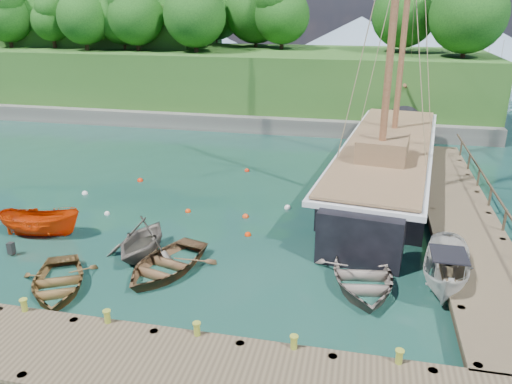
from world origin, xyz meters
TOP-DOWN VIEW (x-y plane):
  - ground at (0.00, 0.00)m, footprint 160.00×160.00m
  - dock_near at (2.00, -6.50)m, footprint 20.00×3.20m
  - dock_east at (11.50, 7.00)m, footprint 3.20×24.00m
  - bollard_0 at (-4.00, -5.10)m, footprint 0.26×0.26m
  - bollard_1 at (-1.00, -5.10)m, footprint 0.26×0.26m
  - bollard_2 at (2.00, -5.10)m, footprint 0.26×0.26m
  - bollard_3 at (5.00, -5.10)m, footprint 0.26×0.26m
  - bollard_4 at (8.00, -5.10)m, footprint 0.26×0.26m
  - rowboat_0 at (-4.33, -2.82)m, footprint 4.35×4.85m
  - rowboat_1 at (-2.29, 0.31)m, footprint 3.19×3.67m
  - rowboat_2 at (-0.85, -0.68)m, footprint 4.17×5.04m
  - rowboat_3 at (6.90, -0.02)m, footprint 4.10×5.26m
  - motorboat_orange at (-7.71, 1.18)m, footprint 3.99×1.93m
  - cabin_boat_white at (10.00, 0.43)m, footprint 2.41×4.70m
  - schooner at (7.99, 11.50)m, footprint 7.47×27.35m
  - mooring_buoy_0 at (-5.99, 4.12)m, footprint 0.29×0.29m
  - mooring_buoy_1 at (-2.03, 5.31)m, footprint 0.30×0.30m
  - mooring_buoy_2 at (1.04, 5.28)m, footprint 0.33×0.33m
  - mooring_buoy_3 at (2.94, 6.88)m, footprint 0.36×0.36m
  - mooring_buoy_4 at (-6.49, 9.21)m, footprint 0.36×0.36m
  - mooring_buoy_5 at (-0.58, 12.46)m, footprint 0.31×0.31m
  - mooring_buoy_6 at (-8.63, 6.51)m, footprint 0.33×0.33m
  - mooring_buoy_7 at (1.64, 3.25)m, footprint 0.30×0.30m
  - headland at (-12.88, 31.36)m, footprint 51.00×19.31m
  - distant_ridge at (4.30, 70.00)m, footprint 117.00×40.00m

SIDE VIEW (x-z plane):
  - ground at x=0.00m, z-range 0.00..0.00m
  - bollard_0 at x=-4.00m, z-range -0.23..0.23m
  - bollard_1 at x=-1.00m, z-range -0.23..0.23m
  - bollard_2 at x=2.00m, z-range -0.23..0.23m
  - bollard_3 at x=5.00m, z-range -0.23..0.23m
  - bollard_4 at x=8.00m, z-range -0.23..0.23m
  - rowboat_0 at x=-4.33m, z-range -0.41..0.41m
  - rowboat_1 at x=-2.29m, z-range -0.94..0.94m
  - rowboat_2 at x=-0.85m, z-range -0.45..0.45m
  - rowboat_3 at x=6.90m, z-range -0.50..0.50m
  - motorboat_orange at x=-7.71m, z-range -0.74..0.74m
  - cabin_boat_white at x=10.00m, z-range -0.87..0.87m
  - mooring_buoy_0 at x=-5.99m, z-range -0.14..0.14m
  - mooring_buoy_1 at x=-2.03m, z-range -0.15..0.15m
  - mooring_buoy_2 at x=1.04m, z-range -0.17..0.17m
  - mooring_buoy_3 at x=2.94m, z-range -0.18..0.18m
  - mooring_buoy_4 at x=-6.49m, z-range -0.18..0.18m
  - mooring_buoy_5 at x=-0.58m, z-range -0.16..0.16m
  - mooring_buoy_6 at x=-8.63m, z-range -0.17..0.17m
  - mooring_buoy_7 at x=1.64m, z-range -0.15..0.15m
  - dock_near at x=2.00m, z-range -0.12..0.98m
  - dock_east at x=11.50m, z-range -0.12..0.98m
  - schooner at x=7.99m, z-range -8.91..11.13m
  - distant_ridge at x=4.30m, z-range -0.65..9.35m
  - headland at x=-12.88m, z-range -0.91..11.99m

